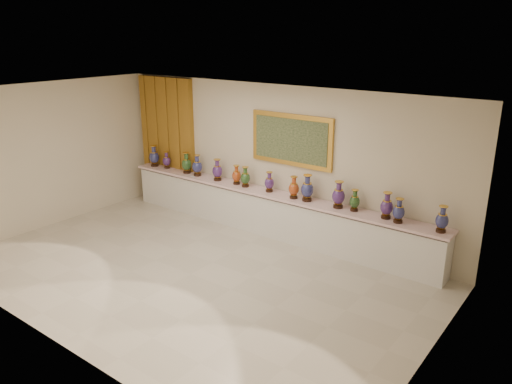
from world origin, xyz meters
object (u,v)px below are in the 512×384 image
vase_0 (154,157)px  vase_1 (167,161)px  counter (268,213)px  vase_2 (187,164)px

vase_0 → vase_1: vase_0 is taller
counter → vase_0: 3.37m
vase_0 → vase_2: vase_0 is taller
counter → vase_1: vase_1 is taller
vase_2 → vase_0: bearing=-178.6°
vase_0 → vase_2: (1.04, 0.03, -0.01)m
vase_0 → vase_2: bearing=1.4°
counter → vase_2: bearing=-179.7°
vase_0 → vase_1: 0.38m
counter → vase_2: vase_2 is taller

